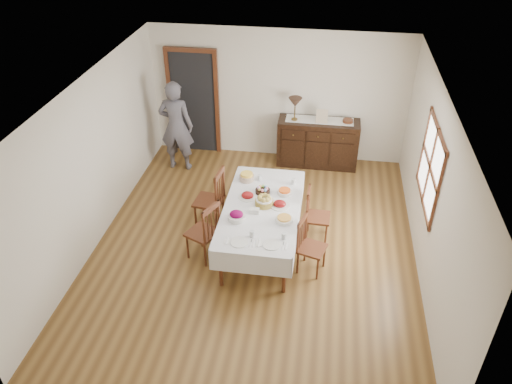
# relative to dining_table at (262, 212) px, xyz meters

# --- Properties ---
(ground) EXTENTS (6.00, 6.00, 0.00)m
(ground) POSITION_rel_dining_table_xyz_m (-0.11, 0.01, -0.68)
(ground) COLOR brown
(room_shell) EXTENTS (5.02, 6.02, 2.65)m
(room_shell) POSITION_rel_dining_table_xyz_m (-0.25, 0.44, 0.96)
(room_shell) COLOR white
(room_shell) RESTS_ON ground
(dining_table) EXTENTS (1.14, 2.24, 0.77)m
(dining_table) POSITION_rel_dining_table_xyz_m (0.00, 0.00, 0.00)
(dining_table) COLOR silver
(dining_table) RESTS_ON ground
(chair_left_near) EXTENTS (0.56, 0.56, 1.01)m
(chair_left_near) POSITION_rel_dining_table_xyz_m (-0.80, -0.39, -0.17)
(chair_left_near) COLOR #502715
(chair_left_near) RESTS_ON ground
(chair_left_far) EXTENTS (0.49, 0.49, 1.07)m
(chair_left_far) POSITION_rel_dining_table_xyz_m (-0.88, 0.43, -0.14)
(chair_left_far) COLOR #502715
(chair_left_far) RESTS_ON ground
(chair_right_near) EXTENTS (0.47, 0.47, 0.91)m
(chair_right_near) POSITION_rel_dining_table_xyz_m (0.76, -0.41, -0.22)
(chair_right_near) COLOR #502715
(chair_right_near) RESTS_ON ground
(chair_right_far) EXTENTS (0.39, 0.39, 0.91)m
(chair_right_far) POSITION_rel_dining_table_xyz_m (0.80, 0.35, -0.22)
(chair_right_far) COLOR #502715
(chair_right_far) RESTS_ON ground
(sideboard) EXTENTS (1.57, 0.57, 0.94)m
(sideboard) POSITION_rel_dining_table_xyz_m (0.73, 2.73, -0.21)
(sideboard) COLOR black
(sideboard) RESTS_ON ground
(person) EXTENTS (0.60, 0.38, 1.92)m
(person) POSITION_rel_dining_table_xyz_m (-1.96, 2.20, 0.28)
(person) COLOR #55535D
(person) RESTS_ON ground
(bread_basket) EXTENTS (0.28, 0.28, 0.17)m
(bread_basket) POSITION_rel_dining_table_xyz_m (0.03, 0.05, 0.17)
(bread_basket) COLOR olive
(bread_basket) RESTS_ON dining_table
(egg_basket) EXTENTS (0.23, 0.23, 0.11)m
(egg_basket) POSITION_rel_dining_table_xyz_m (-0.04, 0.38, 0.13)
(egg_basket) COLOR black
(egg_basket) RESTS_ON dining_table
(ham_platter_a) EXTENTS (0.28, 0.28, 0.11)m
(ham_platter_a) POSITION_rel_dining_table_xyz_m (-0.26, 0.22, 0.12)
(ham_platter_a) COLOR silver
(ham_platter_a) RESTS_ON dining_table
(ham_platter_b) EXTENTS (0.30, 0.30, 0.11)m
(ham_platter_b) POSITION_rel_dining_table_xyz_m (0.26, 0.06, 0.12)
(ham_platter_b) COLOR silver
(ham_platter_b) RESTS_ON dining_table
(beet_bowl) EXTENTS (0.26, 0.26, 0.15)m
(beet_bowl) POSITION_rel_dining_table_xyz_m (-0.32, -0.37, 0.15)
(beet_bowl) COLOR silver
(beet_bowl) RESTS_ON dining_table
(carrot_bowl) EXTENTS (0.23, 0.23, 0.08)m
(carrot_bowl) POSITION_rel_dining_table_xyz_m (0.30, 0.39, 0.13)
(carrot_bowl) COLOR silver
(carrot_bowl) RESTS_ON dining_table
(pineapple_bowl) EXTENTS (0.24, 0.24, 0.13)m
(pineapple_bowl) POSITION_rel_dining_table_xyz_m (-0.35, 0.71, 0.15)
(pineapple_bowl) COLOR tan
(pineapple_bowl) RESTS_ON dining_table
(casserole_dish) EXTENTS (0.25, 0.25, 0.08)m
(casserole_dish) POSITION_rel_dining_table_xyz_m (0.37, -0.32, 0.13)
(casserole_dish) COLOR silver
(casserole_dish) RESTS_ON dining_table
(butter_dish) EXTENTS (0.14, 0.09, 0.07)m
(butter_dish) POSITION_rel_dining_table_xyz_m (-0.09, -0.17, 0.13)
(butter_dish) COLOR silver
(butter_dish) RESTS_ON dining_table
(setting_left) EXTENTS (0.42, 0.31, 0.10)m
(setting_left) POSITION_rel_dining_table_xyz_m (-0.14, -0.83, 0.11)
(setting_left) COLOR silver
(setting_left) RESTS_ON dining_table
(setting_right) EXTENTS (0.42, 0.31, 0.10)m
(setting_right) POSITION_rel_dining_table_xyz_m (0.30, -0.82, 0.11)
(setting_right) COLOR silver
(setting_right) RESTS_ON dining_table
(glass_far_a) EXTENTS (0.07, 0.07, 0.09)m
(glass_far_a) POSITION_rel_dining_table_xyz_m (-0.14, 0.74, 0.14)
(glass_far_a) COLOR silver
(glass_far_a) RESTS_ON dining_table
(glass_far_b) EXTENTS (0.07, 0.07, 0.10)m
(glass_far_b) POSITION_rel_dining_table_xyz_m (0.41, 0.70, 0.14)
(glass_far_b) COLOR silver
(glass_far_b) RESTS_ON dining_table
(runner) EXTENTS (1.30, 0.35, 0.01)m
(runner) POSITION_rel_dining_table_xyz_m (0.73, 2.78, 0.27)
(runner) COLOR white
(runner) RESTS_ON sideboard
(table_lamp) EXTENTS (0.26, 0.26, 0.46)m
(table_lamp) POSITION_rel_dining_table_xyz_m (0.25, 2.71, 0.62)
(table_lamp) COLOR brown
(table_lamp) RESTS_ON sideboard
(picture_frame) EXTENTS (0.22, 0.08, 0.28)m
(picture_frame) POSITION_rel_dining_table_xyz_m (0.77, 2.65, 0.40)
(picture_frame) COLOR tan
(picture_frame) RESTS_ON sideboard
(deco_bowl) EXTENTS (0.20, 0.20, 0.06)m
(deco_bowl) POSITION_rel_dining_table_xyz_m (1.27, 2.76, 0.29)
(deco_bowl) COLOR #502715
(deco_bowl) RESTS_ON sideboard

